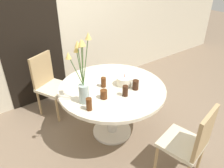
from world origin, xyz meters
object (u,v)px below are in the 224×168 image
at_px(drink_glass_2, 136,85).
at_px(chair_near_front, 49,82).
at_px(drink_glass_3, 104,94).
at_px(flower_vase, 83,78).
at_px(side_plate, 91,83).
at_px(birthday_cake, 124,81).
at_px(drink_glass_0, 125,91).
at_px(chair_far_back, 191,141).
at_px(drink_glass_1, 103,82).
at_px(drink_glass_4, 89,104).

bearing_deg(drink_glass_2, chair_near_front, 119.75).
bearing_deg(drink_glass_3, flower_vase, 166.85).
distance_m(flower_vase, side_plate, 0.51).
bearing_deg(birthday_cake, drink_glass_0, -126.53).
bearing_deg(birthday_cake, chair_far_back, -85.66).
distance_m(drink_glass_0, drink_glass_3, 0.24).
xyz_separation_m(chair_far_back, flower_vase, (-0.65, 0.91, 0.51)).
relative_size(birthday_cake, side_plate, 0.96).
relative_size(side_plate, drink_glass_1, 1.64).
distance_m(side_plate, drink_glass_2, 0.56).
xyz_separation_m(flower_vase, drink_glass_2, (0.62, -0.11, -0.24)).
bearing_deg(chair_far_back, drink_glass_1, -86.78).
bearing_deg(drink_glass_0, side_plate, 110.64).
bearing_deg(birthday_cake, drink_glass_3, -165.32).
relative_size(side_plate, drink_glass_3, 1.94).
height_order(drink_glass_0, drink_glass_4, drink_glass_4).
height_order(chair_near_front, drink_glass_2, chair_near_front).
xyz_separation_m(chair_near_front, drink_glass_0, (0.46, -1.16, 0.27)).
bearing_deg(flower_vase, drink_glass_0, -18.59).
distance_m(birthday_cake, drink_glass_0, 0.24).
distance_m(birthday_cake, drink_glass_4, 0.63).
xyz_separation_m(chair_near_front, side_plate, (0.29, -0.70, 0.21)).
bearing_deg(drink_glass_0, chair_far_back, -74.28).
relative_size(drink_glass_2, drink_glass_4, 0.85).
distance_m(chair_near_front, birthday_cake, 1.17).
relative_size(chair_near_front, drink_glass_1, 7.46).
xyz_separation_m(flower_vase, drink_glass_4, (-0.02, -0.14, -0.23)).
bearing_deg(flower_vase, drink_glass_3, -13.15).
bearing_deg(side_plate, birthday_cake, -40.26).
bearing_deg(chair_far_back, drink_glass_4, -61.74).
distance_m(chair_near_front, chair_far_back, 2.04).
xyz_separation_m(drink_glass_2, drink_glass_3, (-0.41, 0.06, -0.01)).
bearing_deg(chair_near_front, drink_glass_3, -103.40).
relative_size(side_plate, drink_glass_0, 1.58).
height_order(birthday_cake, drink_glass_4, birthday_cake).
distance_m(chair_far_back, side_plate, 1.30).
relative_size(flower_vase, drink_glass_3, 7.55).
xyz_separation_m(chair_near_front, chair_far_back, (0.67, -1.92, 0.00)).
bearing_deg(drink_glass_2, drink_glass_1, 135.72).
xyz_separation_m(drink_glass_0, drink_glass_4, (-0.46, 0.01, 0.01)).
relative_size(flower_vase, drink_glass_0, 6.16).
relative_size(birthday_cake, drink_glass_3, 1.87).
bearing_deg(birthday_cake, drink_glass_2, -75.50).
distance_m(flower_vase, drink_glass_3, 0.33).
bearing_deg(chair_far_back, birthday_cake, -98.33).
bearing_deg(drink_glass_2, drink_glass_0, -168.65).
distance_m(birthday_cake, drink_glass_2, 0.16).
distance_m(birthday_cake, drink_glass_3, 0.38).
bearing_deg(drink_glass_4, birthday_cake, 16.75).
height_order(drink_glass_1, drink_glass_4, drink_glass_4).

